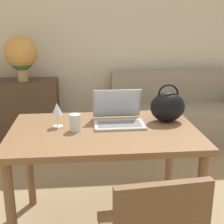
# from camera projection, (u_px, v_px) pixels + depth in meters

# --- Properties ---
(wall_back) EXTENTS (10.00, 0.06, 2.70)m
(wall_back) POSITION_uv_depth(u_px,v_px,m) (98.00, 29.00, 4.05)
(wall_back) COLOR beige
(wall_back) RESTS_ON ground_plane
(dining_table) EXTENTS (1.26, 0.82, 0.76)m
(dining_table) POSITION_uv_depth(u_px,v_px,m) (104.00, 143.00, 2.13)
(dining_table) COLOR brown
(dining_table) RESTS_ON ground_plane
(couch) EXTENTS (1.73, 0.77, 0.82)m
(couch) POSITION_uv_depth(u_px,v_px,m) (180.00, 115.00, 4.00)
(couch) COLOR gray
(couch) RESTS_ON ground_plane
(sideboard) EXTENTS (1.24, 0.40, 0.75)m
(sideboard) POSITION_uv_depth(u_px,v_px,m) (8.00, 110.00, 3.90)
(sideboard) COLOR #4C3828
(sideboard) RESTS_ON ground_plane
(laptop) EXTENTS (0.35, 0.30, 0.23)m
(laptop) POSITION_uv_depth(u_px,v_px,m) (118.00, 114.00, 2.22)
(laptop) COLOR #ADADB2
(laptop) RESTS_ON dining_table
(drinking_glass) EXTENTS (0.08, 0.08, 0.11)m
(drinking_glass) POSITION_uv_depth(u_px,v_px,m) (75.00, 122.00, 2.06)
(drinking_glass) COLOR silver
(drinking_glass) RESTS_ON dining_table
(wine_glass) EXTENTS (0.07, 0.07, 0.17)m
(wine_glass) POSITION_uv_depth(u_px,v_px,m) (57.00, 110.00, 2.12)
(wine_glass) COLOR silver
(wine_glass) RESTS_ON dining_table
(handbag) EXTENTS (0.25, 0.18, 0.28)m
(handbag) POSITION_uv_depth(u_px,v_px,m) (168.00, 107.00, 2.23)
(handbag) COLOR black
(handbag) RESTS_ON dining_table
(flower_vase) EXTENTS (0.39, 0.39, 0.54)m
(flower_vase) POSITION_uv_depth(u_px,v_px,m) (21.00, 55.00, 3.66)
(flower_vase) COLOR tan
(flower_vase) RESTS_ON sideboard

